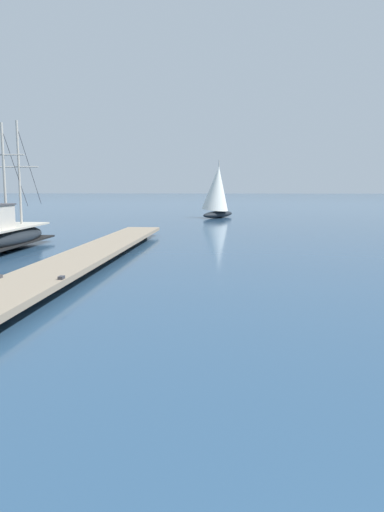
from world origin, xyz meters
TOP-DOWN VIEW (x-y plane):
  - floating_dock at (-6.87, 15.09)m, footprint 2.11×22.44m
  - fishing_boat_1 at (-11.72, 19.34)m, footprint 2.09×7.83m
  - distant_sailboat at (-2.87, 41.60)m, footprint 3.48×4.57m

SIDE VIEW (x-z plane):
  - floating_dock at x=-6.87m, z-range 0.10..0.63m
  - fishing_boat_1 at x=-11.72m, z-range -2.22..3.51m
  - distant_sailboat at x=-2.87m, z-range -0.22..4.79m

